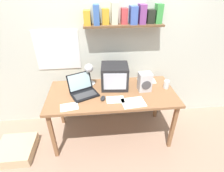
% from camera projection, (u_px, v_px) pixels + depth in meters
% --- Properties ---
extents(ground_plane, '(12.00, 12.00, 0.00)m').
position_uv_depth(ground_plane, '(112.00, 133.00, 2.71)').
color(ground_plane, '#9E7D67').
extents(back_wall, '(5.60, 0.24, 2.60)m').
position_uv_depth(back_wall, '(109.00, 41.00, 2.44)').
color(back_wall, silver).
rests_on(back_wall, ground_plane).
extents(corner_desk, '(1.68, 0.77, 0.75)m').
position_uv_depth(corner_desk, '(112.00, 96.00, 2.35)').
color(corner_desk, '#8D5E3C').
rests_on(corner_desk, ground_plane).
extents(crt_monitor, '(0.38, 0.36, 0.32)m').
position_uv_depth(crt_monitor, '(115.00, 76.00, 2.37)').
color(crt_monitor, '#232326').
rests_on(crt_monitor, corner_desk).
extents(laptop, '(0.42, 0.42, 0.24)m').
position_uv_depth(laptop, '(83.00, 89.00, 2.28)').
color(laptop, black).
rests_on(laptop, corner_desk).
extents(desk_lamp, '(0.14, 0.20, 0.34)m').
position_uv_depth(desk_lamp, '(89.00, 71.00, 2.34)').
color(desk_lamp, silver).
rests_on(desk_lamp, corner_desk).
extents(juice_glass, '(0.07, 0.07, 0.11)m').
position_uv_depth(juice_glass, '(166.00, 85.00, 2.39)').
color(juice_glass, white).
rests_on(juice_glass, corner_desk).
extents(space_heater, '(0.17, 0.15, 0.25)m').
position_uv_depth(space_heater, '(145.00, 82.00, 2.30)').
color(space_heater, silver).
rests_on(space_heater, corner_desk).
extents(computer_mouse, '(0.08, 0.12, 0.03)m').
position_uv_depth(computer_mouse, '(103.00, 98.00, 2.18)').
color(computer_mouse, '#232326').
rests_on(computer_mouse, corner_desk).
extents(loose_paper_near_laptop, '(0.30, 0.24, 0.00)m').
position_uv_depth(loose_paper_near_laptop, '(133.00, 102.00, 2.12)').
color(loose_paper_near_laptop, white).
rests_on(loose_paper_near_laptop, corner_desk).
extents(printed_handout, '(0.23, 0.18, 0.00)m').
position_uv_depth(printed_handout, '(69.00, 107.00, 2.05)').
color(printed_handout, white).
rests_on(printed_handout, corner_desk).
extents(open_notebook, '(0.27, 0.17, 0.00)m').
position_uv_depth(open_notebook, '(146.00, 81.00, 2.58)').
color(open_notebook, silver).
rests_on(open_notebook, corner_desk).
extents(loose_paper_near_monitor, '(0.22, 0.15, 0.00)m').
position_uv_depth(loose_paper_near_monitor, '(115.00, 100.00, 2.18)').
color(loose_paper_near_monitor, white).
rests_on(loose_paper_near_monitor, corner_desk).
extents(floor_cushion, '(0.48, 0.48, 0.14)m').
position_uv_depth(floor_cushion, '(16.00, 150.00, 2.36)').
color(floor_cushion, tan).
rests_on(floor_cushion, ground_plane).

